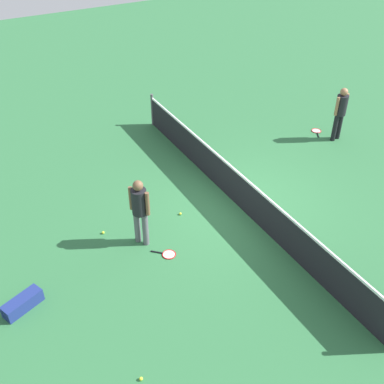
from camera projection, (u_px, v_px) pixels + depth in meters
ground_plane at (237, 204)px, 12.00m from camera, size 40.00×40.00×0.00m
court_net at (238, 188)px, 11.71m from camera, size 10.09×0.09×1.07m
player_near_side at (140, 207)px, 10.24m from camera, size 0.49×0.47×1.70m
player_far_side at (341, 110)px, 14.16m from camera, size 0.38×0.53×1.70m
tennis_racket_near_player at (168, 254)px, 10.48m from camera, size 0.53×0.54×0.03m
tennis_racket_far_player at (317, 131)px, 15.15m from camera, size 0.59×0.45×0.03m
tennis_ball_near_player at (180, 214)px, 11.63m from camera, size 0.07×0.07×0.07m
tennis_ball_by_net at (103, 233)px, 11.05m from camera, size 0.07×0.07×0.07m
tennis_ball_midcourt at (141, 379)px, 7.96m from camera, size 0.07×0.07×0.07m
equipment_bag at (21, 304)px, 9.14m from camera, size 0.57×0.85×0.28m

